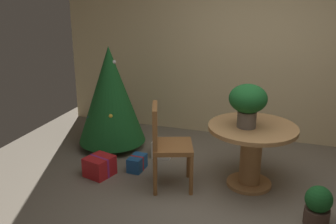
{
  "coord_description": "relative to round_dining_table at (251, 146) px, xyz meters",
  "views": [
    {
      "loc": [
        0.49,
        -3.32,
        2.16
      ],
      "look_at": [
        -0.78,
        0.42,
        0.86
      ],
      "focal_mm": 41.4,
      "sensor_mm": 36.0,
      "label": 1
    }
  ],
  "objects": [
    {
      "name": "back_wall_panel",
      "position": [
        -0.1,
        1.52,
        0.82
      ],
      "size": [
        6.0,
        0.1,
        2.6
      ],
      "primitive_type": "cube",
      "color": "beige",
      "rests_on": "ground_plane"
    },
    {
      "name": "potted_plant",
      "position": [
        0.7,
        -0.56,
        -0.28
      ],
      "size": [
        0.25,
        0.25,
        0.39
      ],
      "color": "#4C382D",
      "rests_on": "ground_plane"
    },
    {
      "name": "gift_box_blue",
      "position": [
        -1.35,
        -0.06,
        -0.39
      ],
      "size": [
        0.17,
        0.27,
        0.18
      ],
      "color": "#1E569E",
      "rests_on": "ground_plane"
    },
    {
      "name": "gift_box_cream",
      "position": [
        -1.18,
        0.4,
        -0.36
      ],
      "size": [
        0.27,
        0.25,
        0.23
      ],
      "color": "silver",
      "rests_on": "ground_plane"
    },
    {
      "name": "holiday_tree",
      "position": [
        -1.94,
        0.48,
        0.28
      ],
      "size": [
        0.91,
        0.91,
        1.41
      ],
      "color": "brown",
      "rests_on": "ground_plane"
    },
    {
      "name": "wooden_chair_left",
      "position": [
        -0.89,
        -0.32,
        0.06
      ],
      "size": [
        0.56,
        0.56,
        0.95
      ],
      "color": "brown",
      "rests_on": "ground_plane"
    },
    {
      "name": "flower_vase",
      "position": [
        -0.07,
        -0.06,
        0.52
      ],
      "size": [
        0.4,
        0.4,
        0.47
      ],
      "color": "#665B51",
      "rests_on": "round_dining_table"
    },
    {
      "name": "ground_plane",
      "position": [
        -0.1,
        -0.68,
        -0.48
      ],
      "size": [
        6.6,
        6.6,
        0.0
      ],
      "primitive_type": "plane",
      "color": "#756B5B"
    },
    {
      "name": "gift_box_red",
      "position": [
        -1.71,
        -0.33,
        -0.36
      ],
      "size": [
        0.35,
        0.37,
        0.23
      ],
      "color": "red",
      "rests_on": "ground_plane"
    },
    {
      "name": "round_dining_table",
      "position": [
        0.0,
        0.0,
        0.0
      ],
      "size": [
        0.96,
        0.96,
        0.71
      ],
      "color": "#B27F4C",
      "rests_on": "ground_plane"
    }
  ]
}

